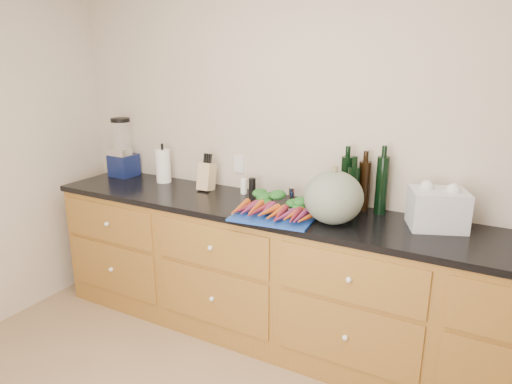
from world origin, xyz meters
The scene contains 15 objects.
wall_back centered at (0.00, 1.62, 1.30)m, with size 4.10×0.05×2.60m, color beige.
cabinets centered at (0.00, 1.30, 0.45)m, with size 3.60×0.64×0.90m.
countertop centered at (0.00, 1.30, 0.92)m, with size 3.64×0.62×0.04m, color black.
cutting_board centered at (-0.08, 1.14, 0.95)m, with size 0.49×0.37×0.01m, color #153A9C.
carrots centered at (-0.08, 1.18, 0.98)m, with size 0.51×0.35×0.07m.
squash centered at (0.26, 1.21, 1.10)m, with size 0.34×0.34×0.31m, color #5B6857.
blender_appliance centered at (-1.62, 1.46, 1.15)m, with size 0.19×0.19×0.47m.
paper_towel centered at (-1.20, 1.46, 1.07)m, with size 0.11×0.11×0.26m, color white.
knife_block centered at (-0.78, 1.44, 1.04)m, with size 0.10×0.10×0.20m, color tan.
grinder_salt centered at (-0.49, 1.48, 0.99)m, with size 0.05×0.05×0.11m, color white.
grinder_pepper centered at (-0.42, 1.48, 1.00)m, with size 0.05×0.05×0.12m, color black.
canister_chrome centered at (-0.12, 1.48, 0.99)m, with size 0.04×0.04×0.10m, color white.
tomato_box centered at (0.12, 1.47, 0.98)m, with size 0.15×0.12×0.07m, color white.
bottles centered at (0.34, 1.51, 1.10)m, with size 0.30×0.15×0.36m.
grocery_bag centered at (0.81, 1.42, 1.05)m, with size 0.30×0.24×0.22m, color silver, non-canonical shape.
Camera 1 is at (1.08, -1.21, 1.87)m, focal length 32.00 mm.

